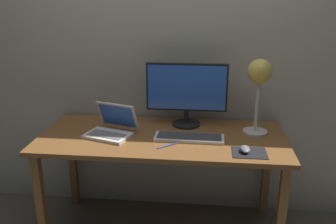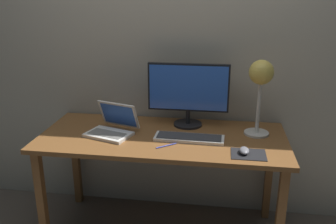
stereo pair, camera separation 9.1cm
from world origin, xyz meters
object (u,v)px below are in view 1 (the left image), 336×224
at_px(keyboard_main, 189,138).
at_px(laptop, 112,126).
at_px(monitor, 187,91).
at_px(desk_lamp, 259,79).
at_px(mouse, 245,149).
at_px(pen, 167,146).

xyz_separation_m(keyboard_main, laptop, (-0.51, 0.04, 0.04)).
relative_size(monitor, laptop, 1.58).
xyz_separation_m(monitor, desk_lamp, (0.46, -0.10, 0.12)).
bearing_deg(keyboard_main, desk_lamp, 20.16).
distance_m(desk_lamp, mouse, 0.48).
xyz_separation_m(monitor, mouse, (0.37, -0.42, -0.23)).
distance_m(desk_lamp, pen, 0.72).
height_order(keyboard_main, mouse, mouse).
bearing_deg(mouse, keyboard_main, 154.31).
bearing_deg(mouse, pen, 175.35).
xyz_separation_m(keyboard_main, mouse, (0.33, -0.16, 0.01)).
bearing_deg(laptop, mouse, -13.67).
distance_m(laptop, mouse, 0.87).
height_order(laptop, pen, laptop).
bearing_deg(monitor, keyboard_main, -82.52).
bearing_deg(desk_lamp, mouse, -106.57).
bearing_deg(monitor, pen, -103.87).
bearing_deg(monitor, mouse, -48.69).
distance_m(monitor, desk_lamp, 0.49).
relative_size(mouse, pen, 0.69).
distance_m(monitor, mouse, 0.60).
distance_m(monitor, pen, 0.46).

